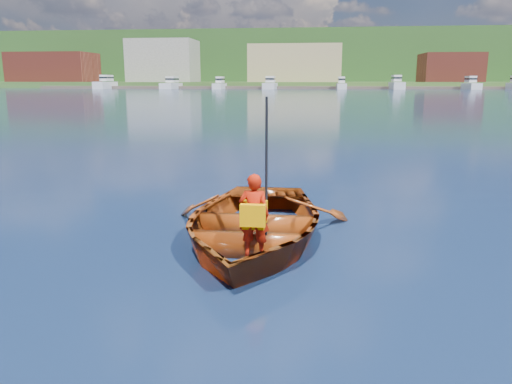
{
  "coord_description": "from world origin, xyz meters",
  "views": [
    {
      "loc": [
        1.86,
        -6.75,
        2.45
      ],
      "look_at": [
        1.0,
        0.6,
        0.79
      ],
      "focal_mm": 35.0,
      "sensor_mm": 36.0,
      "label": 1
    }
  ],
  "objects_px": {
    "child_paddler": "(254,214)",
    "marina_yachts": "(336,84)",
    "rowboat": "(252,223)",
    "dock": "(298,88)"
  },
  "relations": [
    {
      "from": "child_paddler",
      "to": "marina_yachts",
      "type": "relative_size",
      "value": 0.01
    },
    {
      "from": "rowboat",
      "to": "dock",
      "type": "height_order",
      "value": "dock"
    },
    {
      "from": "rowboat",
      "to": "dock",
      "type": "distance_m",
      "value": 147.46
    },
    {
      "from": "child_paddler",
      "to": "dock",
      "type": "xyz_separation_m",
      "value": [
        -4.36,
        148.3,
        -0.28
      ]
    },
    {
      "from": "rowboat",
      "to": "child_paddler",
      "type": "relative_size",
      "value": 2.05
    },
    {
      "from": "rowboat",
      "to": "child_paddler",
      "type": "bearing_deg",
      "value": -81.19
    },
    {
      "from": "child_paddler",
      "to": "marina_yachts",
      "type": "bearing_deg",
      "value": 87.32
    },
    {
      "from": "dock",
      "to": "child_paddler",
      "type": "bearing_deg",
      "value": -88.32
    },
    {
      "from": "marina_yachts",
      "to": "child_paddler",
      "type": "bearing_deg",
      "value": -92.68
    },
    {
      "from": "child_paddler",
      "to": "rowboat",
      "type": "bearing_deg",
      "value": 98.81
    }
  ]
}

